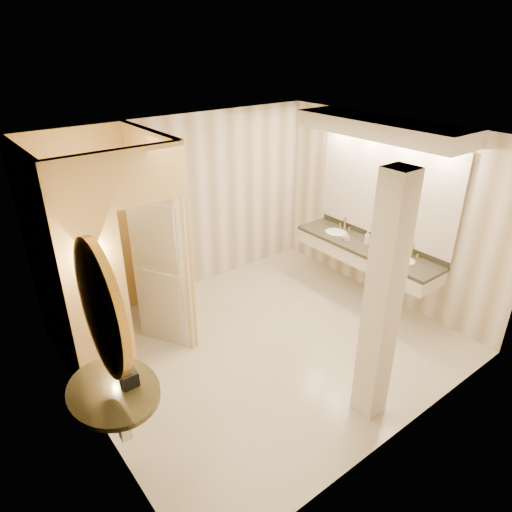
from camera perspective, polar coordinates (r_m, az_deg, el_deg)
The scene contains 16 objects.
floor at distance 6.17m, azimuth 1.30°, elevation -10.83°, with size 4.50×4.50×0.00m, color beige.
ceiling at distance 5.03m, azimuth 1.62°, elevation 14.54°, with size 4.50×4.50×0.00m, color white.
wall_back at distance 7.01m, azimuth -9.00°, elevation 6.12°, with size 4.50×0.02×2.70m, color #EEE4CE.
wall_front at distance 4.32m, azimuth 18.64°, elevation -8.58°, with size 4.50×0.02×2.70m, color #EEE4CE.
wall_left at distance 4.57m, azimuth -21.19°, elevation -7.01°, with size 0.02×4.00×2.70m, color #EEE4CE.
wall_right at distance 7.00m, azimuth 15.93°, elevation 5.41°, with size 0.02×4.00×2.70m, color #EEE4CE.
toilet_closet at distance 5.68m, azimuth -13.72°, elevation 1.16°, with size 1.50×1.55×2.70m.
wall_sconce at distance 4.83m, azimuth -19.92°, elevation 0.28°, with size 0.14×0.14×0.42m.
vanity at distance 6.73m, azimuth 14.55°, elevation 7.26°, with size 0.75×2.51×2.09m.
console_shelf at distance 4.11m, azimuth -18.08°, elevation -10.59°, with size 0.98×0.98×1.94m.
pillar at distance 4.61m, azimuth 15.52°, elevation -5.77°, with size 0.27×0.27×2.70m, color beige.
tissue_box at distance 4.35m, azimuth -15.59°, elevation -14.54°, with size 0.14×0.14×0.14m, color black.
toilet at distance 6.64m, azimuth -18.15°, elevation -5.80°, with size 0.39×0.68×0.69m, color white.
soap_bottle_a at distance 7.03m, azimuth 11.31°, elevation 2.35°, with size 0.06×0.06×0.12m, color beige.
soap_bottle_b at distance 7.07m, azimuth 11.05°, elevation 2.48°, with size 0.09×0.09×0.11m, color silver.
soap_bottle_c at distance 6.95m, azimuth 13.73°, elevation 2.26°, with size 0.08×0.09×0.22m, color #C6B28C.
Camera 1 is at (-3.13, -3.81, 3.71)m, focal length 32.00 mm.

